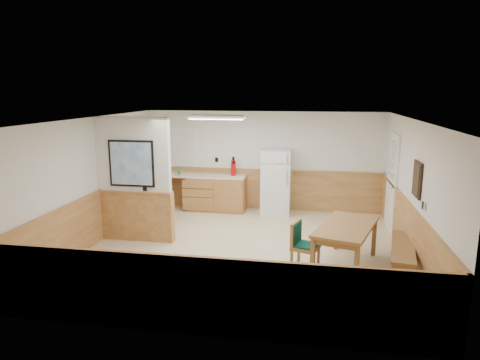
% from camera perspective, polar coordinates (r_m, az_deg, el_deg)
% --- Properties ---
extents(ground, '(6.00, 6.00, 0.00)m').
position_cam_1_polar(ground, '(8.32, 0.52, -9.29)').
color(ground, beige).
rests_on(ground, ground).
extents(ceiling, '(6.00, 6.00, 0.02)m').
position_cam_1_polar(ceiling, '(7.78, 0.56, 8.16)').
color(ceiling, white).
rests_on(ceiling, back_wall).
extents(back_wall, '(6.00, 0.02, 2.50)m').
position_cam_1_polar(back_wall, '(10.87, 3.06, 2.55)').
color(back_wall, white).
rests_on(back_wall, ground).
extents(right_wall, '(0.02, 6.00, 2.50)m').
position_cam_1_polar(right_wall, '(8.05, 22.12, -1.58)').
color(right_wall, white).
rests_on(right_wall, ground).
extents(left_wall, '(0.02, 6.00, 2.50)m').
position_cam_1_polar(left_wall, '(8.93, -18.84, -0.10)').
color(left_wall, white).
rests_on(left_wall, ground).
extents(wainscot_back, '(6.00, 0.04, 1.00)m').
position_cam_1_polar(wainscot_back, '(11.00, 3.01, -1.32)').
color(wainscot_back, tan).
rests_on(wainscot_back, ground).
extents(wainscot_right, '(0.04, 6.00, 1.00)m').
position_cam_1_polar(wainscot_right, '(8.24, 21.58, -6.66)').
color(wainscot_right, tan).
rests_on(wainscot_right, ground).
extents(wainscot_left, '(0.04, 6.00, 1.00)m').
position_cam_1_polar(wainscot_left, '(9.09, -18.42, -4.74)').
color(wainscot_left, tan).
rests_on(wainscot_left, ground).
extents(partition_wall, '(1.50, 0.20, 2.50)m').
position_cam_1_polar(partition_wall, '(8.77, -13.92, -0.13)').
color(partition_wall, white).
rests_on(partition_wall, ground).
extents(kitchen_counter, '(2.20, 0.61, 1.00)m').
position_cam_1_polar(kitchen_counter, '(10.92, -3.49, -1.63)').
color(kitchen_counter, '#A67B3A').
rests_on(kitchen_counter, ground).
extents(exterior_door, '(0.07, 1.02, 2.15)m').
position_cam_1_polar(exterior_door, '(9.91, 19.56, -0.19)').
color(exterior_door, white).
rests_on(exterior_door, ground).
extents(kitchen_window, '(0.80, 0.04, 1.00)m').
position_cam_1_polar(kitchen_window, '(11.24, -7.66, 4.31)').
color(kitchen_window, white).
rests_on(kitchen_window, back_wall).
extents(wall_painting, '(0.04, 0.50, 0.60)m').
position_cam_1_polar(wall_painting, '(7.70, 22.51, 0.09)').
color(wall_painting, black).
rests_on(wall_painting, right_wall).
extents(fluorescent_fixture, '(1.20, 0.30, 0.09)m').
position_cam_1_polar(fluorescent_fixture, '(9.21, -3.11, 8.37)').
color(fluorescent_fixture, white).
rests_on(fluorescent_fixture, ceiling).
extents(refrigerator, '(0.71, 0.72, 1.60)m').
position_cam_1_polar(refrigerator, '(10.56, 4.85, -0.23)').
color(refrigerator, white).
rests_on(refrigerator, ground).
extents(dining_table, '(1.26, 1.80, 0.75)m').
position_cam_1_polar(dining_table, '(7.57, 13.99, -6.55)').
color(dining_table, '#A46D3C').
rests_on(dining_table, ground).
extents(dining_bench, '(0.65, 1.70, 0.45)m').
position_cam_1_polar(dining_bench, '(7.80, 20.89, -8.84)').
color(dining_bench, '#A46D3C').
rests_on(dining_bench, ground).
extents(dining_chair, '(0.66, 0.54, 0.85)m').
position_cam_1_polar(dining_chair, '(7.34, 8.12, -8.22)').
color(dining_chair, '#A46D3C').
rests_on(dining_chair, ground).
extents(fire_extinguisher, '(0.15, 0.15, 0.48)m').
position_cam_1_polar(fire_extinguisher, '(10.73, -0.89, 1.69)').
color(fire_extinguisher, '#BB090C').
rests_on(fire_extinguisher, kitchen_counter).
extents(soap_bottle, '(0.08, 0.08, 0.21)m').
position_cam_1_polar(soap_bottle, '(11.01, -8.11, 1.28)').
color(soap_bottle, '#18863A').
rests_on(soap_bottle, kitchen_counter).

